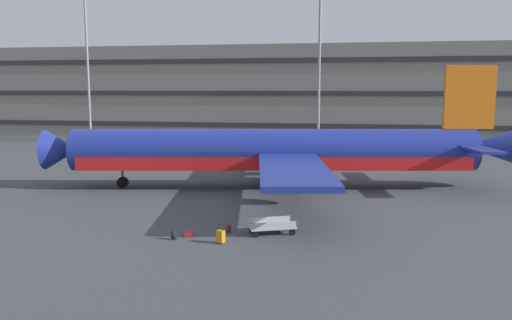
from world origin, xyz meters
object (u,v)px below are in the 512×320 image
(suitcase_black, at_px, (189,234))
(baggage_cart, at_px, (272,226))
(backpack_teal, at_px, (174,235))
(backpack_laid_flat, at_px, (228,229))
(airliner, at_px, (279,152))
(suitcase_upright, at_px, (220,236))

(suitcase_black, relative_size, baggage_cart, 0.23)
(backpack_teal, height_order, baggage_cart, baggage_cart)
(backpack_laid_flat, xyz_separation_m, baggage_cart, (2.47, 0.26, 0.20))
(airliner, relative_size, backpack_teal, 72.05)
(suitcase_black, height_order, backpack_teal, backpack_teal)
(backpack_teal, distance_m, baggage_cart, 5.45)
(backpack_teal, relative_size, baggage_cart, 0.16)
(suitcase_upright, xyz_separation_m, backpack_teal, (-2.63, 0.21, -0.14))
(airliner, distance_m, suitcase_upright, 15.91)
(suitcase_black, bearing_deg, baggage_cart, 15.73)
(baggage_cart, bearing_deg, suitcase_black, -164.27)
(suitcase_upright, xyz_separation_m, backpack_laid_flat, (-0.06, 2.01, -0.15))
(suitcase_upright, bearing_deg, backpack_teal, 175.53)
(suitcase_upright, distance_m, backpack_laid_flat, 2.02)
(airliner, relative_size, suitcase_upright, 45.80)
(suitcase_black, relative_size, suitcase_upright, 0.91)
(airliner, xyz_separation_m, suitcase_black, (-3.12, -14.64, -2.88))
(airliner, relative_size, suitcase_black, 50.31)
(airliner, height_order, suitcase_black, airliner)
(suitcase_black, height_order, suitcase_upright, suitcase_upright)
(suitcase_black, distance_m, baggage_cart, 4.66)
(suitcase_black, xyz_separation_m, backpack_teal, (-0.57, -0.81, 0.12))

